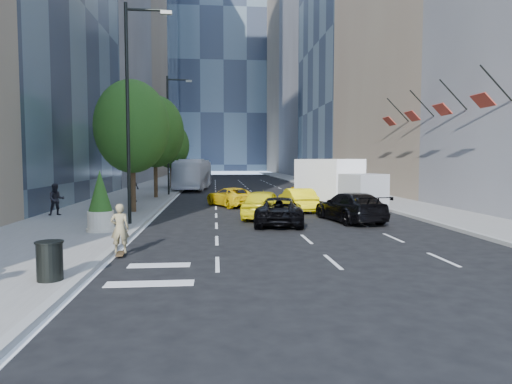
{
  "coord_description": "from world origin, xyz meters",
  "views": [
    {
      "loc": [
        -2.56,
        -17.41,
        3.1
      ],
      "look_at": [
        -0.64,
        3.76,
        1.6
      ],
      "focal_mm": 32.0,
      "sensor_mm": 36.0,
      "label": 1
    }
  ],
  "objects": [
    {
      "name": "city_bus",
      "position": [
        -4.8,
        30.7,
        1.59
      ],
      "size": [
        3.61,
        11.62,
        3.19
      ],
      "primitive_type": "imported",
      "rotation": [
        0.0,
        0.0,
        -0.08
      ],
      "color": "white",
      "rests_on": "ground"
    },
    {
      "name": "sidewalk_left",
      "position": [
        -9.0,
        30.0,
        0.07
      ],
      "size": [
        6.0,
        120.0,
        0.15
      ],
      "primitive_type": "cube",
      "color": "slate",
      "rests_on": "ground"
    },
    {
      "name": "box_truck",
      "position": [
        5.27,
        11.27,
        1.6
      ],
      "size": [
        4.84,
        6.98,
        3.16
      ],
      "rotation": [
        0.0,
        0.0,
        0.42
      ],
      "color": "white",
      "rests_on": "ground"
    },
    {
      "name": "pedestrian_a",
      "position": [
        -10.96,
        7.54,
        1.0
      ],
      "size": [
        1.02,
        0.92,
        1.7
      ],
      "primitive_type": "imported",
      "rotation": [
        0.0,
        0.0,
        0.41
      ],
      "color": "black",
      "rests_on": "sidewalk_left"
    },
    {
      "name": "tower_right_far",
      "position": [
        22.0,
        98.0,
        25.0
      ],
      "size": [
        20.0,
        24.0,
        50.0
      ],
      "primitive_type": "cube",
      "color": "#7C6755",
      "rests_on": "ground"
    },
    {
      "name": "facade_flags",
      "position": [
        10.64,
        10.0,
        6.18
      ],
      "size": [
        1.85,
        13.3,
        2.05
      ],
      "color": "black",
      "rests_on": "ground"
    },
    {
      "name": "taxi_a",
      "position": [
        -0.04,
        6.5,
        0.78
      ],
      "size": [
        2.91,
        4.86,
        1.55
      ],
      "primitive_type": "imported",
      "rotation": [
        0.0,
        0.0,
        2.89
      ],
      "color": "yellow",
      "rests_on": "ground"
    },
    {
      "name": "pedestrian_b",
      "position": [
        -8.28,
        14.99,
        1.11
      ],
      "size": [
        1.17,
        1.09,
        1.93
      ],
      "primitive_type": "imported",
      "rotation": [
        0.0,
        0.0,
        2.44
      ],
      "color": "black",
      "rests_on": "sidewalk_left"
    },
    {
      "name": "tower_right_mid",
      "position": [
        22.0,
        74.0,
        32.5
      ],
      "size": [
        20.0,
        24.0,
        65.0
      ],
      "primitive_type": "cube",
      "color": "slate",
      "rests_on": "ground"
    },
    {
      "name": "skateboarder",
      "position": [
        -5.6,
        -2.61,
        0.8
      ],
      "size": [
        0.61,
        0.43,
        1.6
      ],
      "primitive_type": "imported",
      "rotation": [
        0.0,
        0.0,
        3.23
      ],
      "color": "olive",
      "rests_on": "ground"
    },
    {
      "name": "trash_can",
      "position": [
        -6.6,
        -6.0,
        0.61
      ],
      "size": [
        0.62,
        0.62,
        0.92
      ],
      "primitive_type": "cylinder",
      "color": "black",
      "rests_on": "sidewalk_left"
    },
    {
      "name": "taxi_c",
      "position": [
        -1.48,
        13.0,
        0.63
      ],
      "size": [
        3.76,
        4.98,
        1.26
      ],
      "primitive_type": "imported",
      "rotation": [
        0.0,
        0.0,
        3.57
      ],
      "color": "yellow",
      "rests_on": "ground"
    },
    {
      "name": "tower_left_end",
      "position": [
        -22.0,
        92.0,
        30.0
      ],
      "size": [
        20.0,
        28.0,
        60.0
      ],
      "primitive_type": "cube",
      "color": "#293140",
      "rests_on": "ground"
    },
    {
      "name": "tree_mid",
      "position": [
        -7.2,
        19.0,
        5.32
      ],
      "size": [
        4.5,
        4.5,
        7.99
      ],
      "color": "#312313",
      "rests_on": "sidewalk_left"
    },
    {
      "name": "tower_distant",
      "position": [
        0.0,
        120.0,
        45.0
      ],
      "size": [
        40.0,
        20.0,
        90.0
      ],
      "primitive_type": "cube",
      "color": "#293140",
      "rests_on": "ground"
    },
    {
      "name": "lamp_near",
      "position": [
        -6.32,
        4.0,
        5.81
      ],
      "size": [
        2.13,
        0.22,
        10.0
      ],
      "color": "black",
      "rests_on": "sidewalk_left"
    },
    {
      "name": "planter_shrub",
      "position": [
        -7.28,
        1.82,
        1.36
      ],
      "size": [
        1.06,
        1.06,
        2.53
      ],
      "color": "beige",
      "rests_on": "sidewalk_left"
    },
    {
      "name": "black_sedan_mercedes",
      "position": [
        4.2,
        4.82,
        0.74
      ],
      "size": [
        2.9,
        5.39,
        1.49
      ],
      "primitive_type": "imported",
      "rotation": [
        0.0,
        0.0,
        3.31
      ],
      "color": "black",
      "rests_on": "ground"
    },
    {
      "name": "sidewalk_right",
      "position": [
        10.0,
        30.0,
        0.07
      ],
      "size": [
        4.0,
        120.0,
        0.15
      ],
      "primitive_type": "cube",
      "color": "slate",
      "rests_on": "ground"
    },
    {
      "name": "traffic_signal",
      "position": [
        -6.4,
        40.0,
        4.23
      ],
      "size": [
        2.48,
        0.53,
        5.2
      ],
      "color": "black",
      "rests_on": "sidewalk_left"
    },
    {
      "name": "ground",
      "position": [
        0.0,
        0.0,
        0.0
      ],
      "size": [
        160.0,
        160.0,
        0.0
      ],
      "primitive_type": "plane",
      "color": "black",
      "rests_on": "ground"
    },
    {
      "name": "tree_far",
      "position": [
        -7.2,
        32.0,
        4.62
      ],
      "size": [
        3.9,
        3.9,
        6.92
      ],
      "color": "#312313",
      "rests_on": "sidewalk_left"
    },
    {
      "name": "lamp_far",
      "position": [
        -6.32,
        22.0,
        5.81
      ],
      "size": [
        2.13,
        0.22,
        10.0
      ],
      "color": "black",
      "rests_on": "sidewalk_left"
    },
    {
      "name": "black_sedan_lincoln",
      "position": [
        0.5,
        4.12,
        0.66
      ],
      "size": [
        2.87,
        5.04,
        1.33
      ],
      "primitive_type": "imported",
      "rotation": [
        0.0,
        0.0,
        3.0
      ],
      "color": "black",
      "rests_on": "ground"
    },
    {
      "name": "tower_left_mid",
      "position": [
        -22.0,
        42.0,
        22.5
      ],
      "size": [
        20.0,
        24.0,
        45.0
      ],
      "primitive_type": "cube",
      "color": "slate",
      "rests_on": "ground"
    },
    {
      "name": "taxi_d",
      "position": [
        4.2,
        15.5,
        0.76
      ],
      "size": [
        3.27,
        5.57,
        1.52
      ],
      "primitive_type": "imported",
      "rotation": [
        0.0,
        0.0,
        3.37
      ],
      "color": "#D7A50B",
      "rests_on": "ground"
    },
    {
      "name": "taxi_b",
      "position": [
        2.39,
        9.64,
        0.7
      ],
      "size": [
        1.83,
        4.37,
        1.4
      ],
      "primitive_type": "imported",
      "rotation": [
        0.0,
        0.0,
        3.22
      ],
      "color": "yellow",
      "rests_on": "ground"
    },
    {
      "name": "tree_near",
      "position": [
        -7.2,
        9.0,
        4.97
      ],
      "size": [
        4.2,
        4.2,
        7.46
      ],
      "color": "#312313",
      "rests_on": "sidewalk_left"
    }
  ]
}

